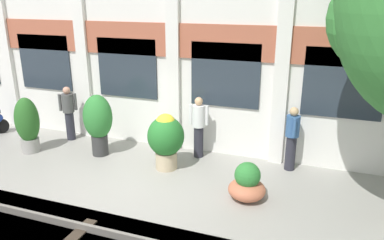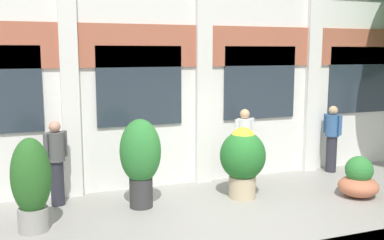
{
  "view_description": "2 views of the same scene",
  "coord_description": "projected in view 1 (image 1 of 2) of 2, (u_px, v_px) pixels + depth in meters",
  "views": [
    {
      "loc": [
        3.92,
        -6.85,
        4.25
      ],
      "look_at": [
        0.92,
        1.49,
        1.28
      ],
      "focal_mm": 35.0,
      "sensor_mm": 36.0,
      "label": 1
    },
    {
      "loc": [
        -3.82,
        -6.77,
        2.98
      ],
      "look_at": [
        -0.93,
        0.82,
        1.74
      ],
      "focal_mm": 42.0,
      "sensor_mm": 36.0,
      "label": 2
    }
  ],
  "objects": [
    {
      "name": "potted_plant_stone_basin",
      "position": [
        28.0,
        124.0,
        10.44
      ],
      "size": [
        0.65,
        0.65,
        1.59
      ],
      "color": "gray",
      "rests_on": "ground"
    },
    {
      "name": "resident_by_doorway",
      "position": [
        199.0,
        125.0,
        10.09
      ],
      "size": [
        0.52,
        0.34,
        1.7
      ],
      "rotation": [
        0.0,
        0.0,
        -1.39
      ],
      "color": "#282833",
      "rests_on": "ground"
    },
    {
      "name": "resident_watching_tracks",
      "position": [
        69.0,
        112.0,
        11.33
      ],
      "size": [
        0.46,
        0.34,
        1.67
      ],
      "rotation": [
        0.0,
        0.0,
        -1.0
      ],
      "color": "#282833",
      "rests_on": "ground"
    },
    {
      "name": "ground_plane",
      "position": [
        133.0,
        187.0,
        8.72
      ],
      "size": [
        80.0,
        80.0,
        0.0
      ],
      "primitive_type": "plane",
      "color": "gray"
    },
    {
      "name": "potted_plant_wide_bowl",
      "position": [
        247.0,
        184.0,
        8.12
      ],
      "size": [
        0.82,
        0.82,
        0.85
      ],
      "color": "#B76647",
      "rests_on": "ground"
    },
    {
      "name": "resident_near_plants",
      "position": [
        292.0,
        137.0,
        9.33
      ],
      "size": [
        0.34,
        0.52,
        1.66
      ],
      "rotation": [
        0.0,
        0.0,
        -2.89
      ],
      "color": "#282833",
      "rests_on": "ground"
    },
    {
      "name": "potted_plant_ribbed_drum",
      "position": [
        166.0,
        138.0,
        9.42
      ],
      "size": [
        0.93,
        0.93,
        1.47
      ],
      "color": "tan",
      "rests_on": "ground"
    },
    {
      "name": "apartment_facade",
      "position": [
        176.0,
        6.0,
        9.97
      ],
      "size": [
        17.82,
        0.64,
        7.99
      ],
      "color": "silver",
      "rests_on": "ground"
    },
    {
      "name": "potted_plant_fluted_column",
      "position": [
        98.0,
        121.0,
        10.2
      ],
      "size": [
        0.79,
        0.79,
        1.72
      ],
      "color": "#333333",
      "rests_on": "ground"
    }
  ]
}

